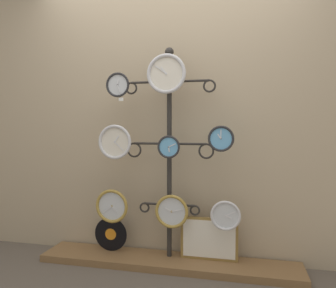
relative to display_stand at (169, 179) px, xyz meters
The scene contains 15 objects.
ground_plane 0.84m from the display_stand, 90.00° to the right, with size 12.00×12.00×0.00m, color brown.
shop_wall 0.69m from the display_stand, 90.00° to the left, with size 4.40×0.04×2.80m.
low_shelf 0.70m from the display_stand, 90.00° to the right, with size 2.20×0.36×0.06m.
display_stand is the anchor object (origin of this frame).
clock_top_left 0.90m from the display_stand, 166.60° to the right, with size 0.21×0.04×0.21m.
clock_top_center 0.88m from the display_stand, 89.00° to the right, with size 0.32×0.04×0.32m.
clock_middle_left 0.56m from the display_stand, 165.61° to the right, with size 0.29×0.04×0.29m.
clock_middle_center 0.30m from the display_stand, 79.36° to the right, with size 0.19×0.04×0.19m.
clock_middle_right 0.57m from the display_stand, 12.81° to the right, with size 0.21×0.04×0.21m.
clock_bottom_left 0.55m from the display_stand, 166.65° to the right, with size 0.29×0.04×0.29m.
clock_bottom_center 0.27m from the display_stand, 64.56° to the right, with size 0.28×0.04×0.28m.
clock_bottom_right 0.56m from the display_stand, 11.72° to the right, with size 0.24×0.04×0.24m.
vinyl_record 0.75m from the display_stand, behind, with size 0.30×0.01×0.30m.
picture_frame 0.60m from the display_stand, ahead, with size 0.48×0.02×0.36m.
price_tag_upper 0.79m from the display_stand, 165.29° to the right, with size 0.04×0.00×0.03m.
Camera 1 is at (0.61, -2.29, 1.17)m, focal length 35.00 mm.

